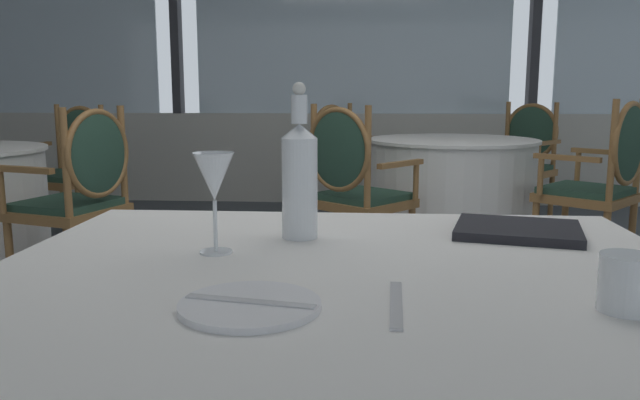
{
  "coord_description": "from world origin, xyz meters",
  "views": [
    {
      "loc": [
        0.14,
        -2.49,
        1.05
      ],
      "look_at": [
        0.04,
        -1.08,
        0.81
      ],
      "focal_mm": 35.43,
      "sensor_mm": 36.0,
      "label": 1
    }
  ],
  "objects_px": {
    "side_plate": "(250,305)",
    "dining_chair_2_1": "(343,155)",
    "dining_chair_2_2": "(352,180)",
    "dining_chair_2_3": "(604,175)",
    "menu_book": "(518,230)",
    "dining_chair_2_0": "(523,155)",
    "water_bottle": "(301,177)",
    "wine_glass": "(214,179)",
    "dining_chair_0_1": "(80,188)",
    "dining_chair_0_2": "(70,162)",
    "water_tumbler": "(627,283)"
  },
  "relations": [
    {
      "from": "side_plate",
      "to": "dining_chair_2_1",
      "type": "height_order",
      "value": "dining_chair_2_1"
    },
    {
      "from": "dining_chair_2_2",
      "to": "dining_chair_2_3",
      "type": "xyz_separation_m",
      "value": [
        1.41,
        0.11,
        0.03
      ]
    },
    {
      "from": "menu_book",
      "to": "dining_chair_2_0",
      "type": "height_order",
      "value": "dining_chair_2_0"
    },
    {
      "from": "water_bottle",
      "to": "wine_glass",
      "type": "bearing_deg",
      "value": -137.1
    },
    {
      "from": "dining_chair_2_1",
      "to": "dining_chair_2_3",
      "type": "bearing_deg",
      "value": -0.0
    },
    {
      "from": "menu_book",
      "to": "dining_chair_0_1",
      "type": "relative_size",
      "value": 0.27
    },
    {
      "from": "dining_chair_2_1",
      "to": "dining_chair_2_2",
      "type": "height_order",
      "value": "dining_chair_2_2"
    },
    {
      "from": "side_plate",
      "to": "dining_chair_0_1",
      "type": "distance_m",
      "value": 2.51
    },
    {
      "from": "side_plate",
      "to": "dining_chair_0_2",
      "type": "distance_m",
      "value": 3.94
    },
    {
      "from": "water_tumbler",
      "to": "dining_chair_2_0",
      "type": "height_order",
      "value": "dining_chair_2_0"
    },
    {
      "from": "side_plate",
      "to": "dining_chair_2_2",
      "type": "relative_size",
      "value": 0.21
    },
    {
      "from": "dining_chair_2_0",
      "to": "dining_chair_0_2",
      "type": "bearing_deg",
      "value": -37.05
    },
    {
      "from": "dining_chair_2_0",
      "to": "side_plate",
      "type": "bearing_deg",
      "value": 22.07
    },
    {
      "from": "dining_chair_0_1",
      "to": "dining_chair_0_2",
      "type": "height_order",
      "value": "dining_chair_0_1"
    },
    {
      "from": "water_bottle",
      "to": "water_tumbler",
      "type": "distance_m",
      "value": 0.67
    },
    {
      "from": "dining_chair_0_1",
      "to": "dining_chair_2_2",
      "type": "distance_m",
      "value": 1.44
    },
    {
      "from": "wine_glass",
      "to": "dining_chair_2_3",
      "type": "height_order",
      "value": "dining_chair_2_3"
    },
    {
      "from": "dining_chair_0_1",
      "to": "dining_chair_2_1",
      "type": "height_order",
      "value": "dining_chair_0_1"
    },
    {
      "from": "water_tumbler",
      "to": "dining_chair_2_1",
      "type": "xyz_separation_m",
      "value": [
        -0.55,
        4.02,
        -0.22
      ]
    },
    {
      "from": "dining_chair_2_3",
      "to": "dining_chair_0_1",
      "type": "bearing_deg",
      "value": 52.58
    },
    {
      "from": "dining_chair_2_0",
      "to": "dining_chair_2_2",
      "type": "distance_m",
      "value": 2.0
    },
    {
      "from": "water_bottle",
      "to": "side_plate",
      "type": "bearing_deg",
      "value": -93.67
    },
    {
      "from": "water_bottle",
      "to": "dining_chair_2_2",
      "type": "xyz_separation_m",
      "value": [
        0.06,
        2.19,
        -0.31
      ]
    },
    {
      "from": "side_plate",
      "to": "dining_chair_2_3",
      "type": "xyz_separation_m",
      "value": [
        1.5,
        2.75,
        -0.15
      ]
    },
    {
      "from": "menu_book",
      "to": "water_tumbler",
      "type": "bearing_deg",
      "value": -72.29
    },
    {
      "from": "wine_glass",
      "to": "dining_chair_0_2",
      "type": "distance_m",
      "value": 3.61
    },
    {
      "from": "water_tumbler",
      "to": "dining_chair_2_3",
      "type": "relative_size",
      "value": 0.08
    },
    {
      "from": "water_tumbler",
      "to": "dining_chair_0_2",
      "type": "xyz_separation_m",
      "value": [
        -2.45,
        3.41,
        -0.22
      ]
    },
    {
      "from": "dining_chair_2_2",
      "to": "dining_chair_0_1",
      "type": "bearing_deg",
      "value": 150.02
    },
    {
      "from": "dining_chair_2_1",
      "to": "dining_chair_2_2",
      "type": "bearing_deg",
      "value": -45.21
    },
    {
      "from": "dining_chair_0_1",
      "to": "dining_chair_2_3",
      "type": "xyz_separation_m",
      "value": [
        2.76,
        0.59,
        0.02
      ]
    },
    {
      "from": "dining_chair_0_1",
      "to": "menu_book",
      "type": "bearing_deg",
      "value": 154.62
    },
    {
      "from": "wine_glass",
      "to": "dining_chair_2_3",
      "type": "relative_size",
      "value": 0.19
    },
    {
      "from": "dining_chair_0_2",
      "to": "wine_glass",
      "type": "bearing_deg",
      "value": 47.55
    },
    {
      "from": "dining_chair_0_2",
      "to": "dining_chair_2_0",
      "type": "height_order",
      "value": "dining_chair_2_0"
    },
    {
      "from": "water_tumbler",
      "to": "dining_chair_2_2",
      "type": "relative_size",
      "value": 0.08
    },
    {
      "from": "water_tumbler",
      "to": "dining_chair_2_0",
      "type": "bearing_deg",
      "value": 78.3
    },
    {
      "from": "side_plate",
      "to": "wine_glass",
      "type": "distance_m",
      "value": 0.36
    },
    {
      "from": "side_plate",
      "to": "dining_chair_2_1",
      "type": "xyz_separation_m",
      "value": [
        -0.01,
        4.05,
        -0.18
      ]
    },
    {
      "from": "dining_chair_2_2",
      "to": "water_bottle",
      "type": "bearing_deg",
      "value": -141.1
    },
    {
      "from": "wine_glass",
      "to": "water_tumbler",
      "type": "bearing_deg",
      "value": -23.26
    },
    {
      "from": "water_tumbler",
      "to": "dining_chair_2_3",
      "type": "xyz_separation_m",
      "value": [
        0.97,
        2.72,
        -0.19
      ]
    },
    {
      "from": "wine_glass",
      "to": "dining_chair_2_0",
      "type": "xyz_separation_m",
      "value": [
        1.52,
        3.85,
        -0.32
      ]
    },
    {
      "from": "dining_chair_0_1",
      "to": "dining_chair_2_1",
      "type": "relative_size",
      "value": 1.02
    },
    {
      "from": "dining_chair_2_0",
      "to": "dining_chair_2_3",
      "type": "distance_m",
      "value": 1.41
    },
    {
      "from": "dining_chair_0_1",
      "to": "dining_chair_2_2",
      "type": "relative_size",
      "value": 1.0
    },
    {
      "from": "water_bottle",
      "to": "menu_book",
      "type": "relative_size",
      "value": 1.26
    },
    {
      "from": "side_plate",
      "to": "dining_chair_2_0",
      "type": "distance_m",
      "value": 4.39
    },
    {
      "from": "menu_book",
      "to": "dining_chair_2_1",
      "type": "xyz_separation_m",
      "value": [
        -0.51,
        3.53,
        -0.19
      ]
    },
    {
      "from": "side_plate",
      "to": "dining_chair_0_2",
      "type": "relative_size",
      "value": 0.22
    }
  ]
}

